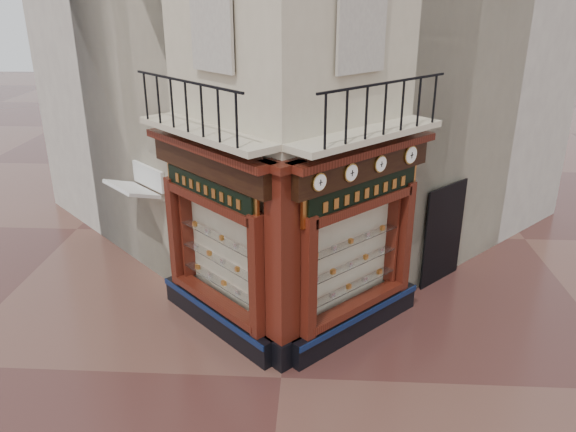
# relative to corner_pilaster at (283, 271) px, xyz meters

# --- Properties ---
(ground) EXTENTS (80.00, 80.00, 0.00)m
(ground) POSITION_rel_corner_pilaster_xyz_m (0.00, -0.50, -1.95)
(ground) COLOR #452420
(ground) RESTS_ON ground
(main_building) EXTENTS (11.31, 11.31, 12.00)m
(main_building) POSITION_rel_corner_pilaster_xyz_m (0.00, 5.66, 4.05)
(main_building) COLOR beige
(main_building) RESTS_ON ground
(neighbour_left) EXTENTS (11.31, 11.31, 11.00)m
(neighbour_left) POSITION_rel_corner_pilaster_xyz_m (-2.47, 8.13, 3.55)
(neighbour_left) COLOR beige
(neighbour_left) RESTS_ON ground
(neighbour_right) EXTENTS (11.31, 11.31, 11.00)m
(neighbour_right) POSITION_rel_corner_pilaster_xyz_m (2.47, 8.13, 3.55)
(neighbour_right) COLOR beige
(neighbour_right) RESTS_ON ground
(shopfront_left) EXTENTS (2.86, 2.86, 3.98)m
(shopfront_left) POSITION_rel_corner_pilaster_xyz_m (-1.41, 1.07, 0.03)
(shopfront_left) COLOR black
(shopfront_left) RESTS_ON ground
(shopfront_right) EXTENTS (2.86, 2.86, 3.98)m
(shopfront_right) POSITION_rel_corner_pilaster_xyz_m (1.41, 1.07, 0.03)
(shopfront_right) COLOR black
(shopfront_right) RESTS_ON ground
(corner_pilaster) EXTENTS (0.85, 0.85, 3.98)m
(corner_pilaster) POSITION_rel_corner_pilaster_xyz_m (0.00, 0.00, 0.00)
(corner_pilaster) COLOR black
(corner_pilaster) RESTS_ON ground
(balcony) EXTENTS (5.94, 2.97, 1.03)m
(balcony) POSITION_rel_corner_pilaster_xyz_m (0.00, 0.99, 2.27)
(balcony) COLOR beige
(balcony) RESTS_ON ground
(clock_a) EXTENTS (0.26, 0.26, 0.32)m
(clock_a) POSITION_rel_corner_pilaster_xyz_m (0.62, 0.02, 1.67)
(clock_a) COLOR #AB8A39
(clock_a) RESTS_ON ground
(clock_b) EXTENTS (0.28, 0.28, 0.34)m
(clock_b) POSITION_rel_corner_pilaster_xyz_m (1.17, 0.57, 1.67)
(clock_b) COLOR #AB8A39
(clock_b) RESTS_ON ground
(clock_c) EXTENTS (0.27, 0.27, 0.32)m
(clock_c) POSITION_rel_corner_pilaster_xyz_m (1.74, 1.14, 1.67)
(clock_c) COLOR #AB8A39
(clock_c) RESTS_ON ground
(clock_d) EXTENTS (0.30, 0.30, 0.37)m
(clock_d) POSITION_rel_corner_pilaster_xyz_m (2.39, 1.78, 1.67)
(clock_d) COLOR #AB8A39
(clock_d) RESTS_ON ground
(awning) EXTENTS (1.48, 1.48, 0.32)m
(awning) POSITION_rel_corner_pilaster_xyz_m (-3.63, 2.93, -1.95)
(awning) COLOR silver
(awning) RESTS_ON ground
(signboard_left) EXTENTS (2.12, 2.12, 0.57)m
(signboard_left) POSITION_rel_corner_pilaster_xyz_m (-1.46, 1.01, 1.15)
(signboard_left) COLOR gold
(signboard_left) RESTS_ON ground
(signboard_right) EXTENTS (2.27, 2.27, 0.61)m
(signboard_right) POSITION_rel_corner_pilaster_xyz_m (1.46, 1.01, 1.15)
(signboard_right) COLOR gold
(signboard_right) RESTS_ON ground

